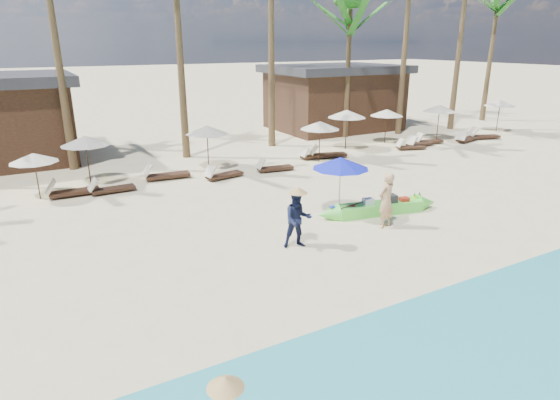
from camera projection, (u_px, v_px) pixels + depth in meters
ground at (279, 277)px, 12.11m from camera, size 240.00×240.00×0.00m
wet_sand_strip at (420, 399)px, 7.97m from camera, size 240.00×4.50×0.01m
green_canoe at (379, 208)px, 16.51m from camera, size 5.13×1.31×0.66m
tourist at (386, 200)px, 15.11m from camera, size 0.76×0.59×1.84m
vendor_green at (298, 219)px, 13.62m from camera, size 1.01×0.89×1.74m
blue_umbrella at (341, 163)px, 15.82m from camera, size 1.94×1.94×2.09m
resort_parasol_4 at (33, 158)px, 17.60m from camera, size 1.76×1.76×1.82m
lounger_4_right at (70, 191)px, 18.36m from camera, size 1.96×0.62×0.66m
resort_parasol_5 at (85, 141)px, 19.49m from camera, size 2.02×2.02×2.08m
lounger_5_left at (110, 188)px, 18.76m from camera, size 1.80×0.58×0.61m
resort_parasol_6 at (207, 130)px, 21.89m from camera, size 2.02×2.02×2.08m
lounger_6_left at (164, 174)px, 20.64m from camera, size 2.06×0.81×0.68m
lounger_6_right at (222, 174)px, 20.73m from camera, size 1.85×0.86×0.61m
resort_parasol_7 at (320, 125)px, 23.21m from camera, size 1.99×1.99×2.05m
lounger_7_left at (273, 167)px, 21.93m from camera, size 1.81×0.76×0.60m
lounger_7_right at (314, 155)px, 24.29m from camera, size 1.69×0.53×0.57m
resort_parasol_8 at (347, 114)px, 25.97m from camera, size 2.14×2.14×2.21m
lounger_8_left at (326, 154)px, 24.47m from camera, size 2.06×1.12×0.67m
resort_parasol_9 at (387, 113)px, 27.61m from camera, size 1.95×1.95×2.01m
lounger_9_left at (409, 146)px, 26.35m from camera, size 1.74×1.01×0.56m
lounger_9_right at (419, 143)px, 27.04m from camera, size 1.93×0.73×0.64m
resort_parasol_10 at (440, 108)px, 28.69m from camera, size 2.07×2.07×2.13m
lounger_10_left at (427, 141)px, 27.78m from camera, size 1.89×0.83×0.62m
lounger_10_right at (466, 139)px, 28.38m from camera, size 1.97×1.03×0.64m
resort_parasol_11 at (500, 103)px, 31.20m from camera, size 2.06×2.06×2.12m
lounger_11_left at (482, 136)px, 29.21m from camera, size 2.07×1.20×0.67m
palm_6 at (350, 19)px, 27.77m from camera, size 2.08×2.08×8.51m
palm_9 at (497, 9)px, 33.82m from camera, size 2.08×2.08×9.82m
pavilion_east at (334, 97)px, 32.33m from camera, size 8.80×6.60×4.30m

